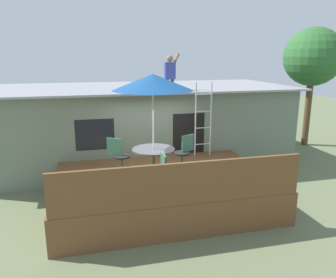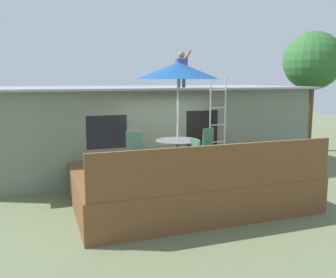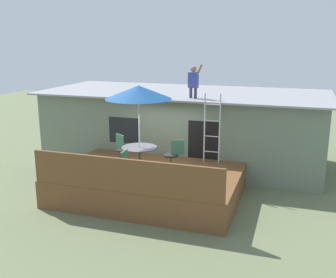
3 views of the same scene
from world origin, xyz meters
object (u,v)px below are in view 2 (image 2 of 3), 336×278
Objects in this scene: patio_chair_right at (205,147)px; patio_chair_near at (194,160)px; patio_umbrella at (178,71)px; step_ladder at (218,116)px; backyard_tree at (313,62)px; patio_table at (177,147)px; person_figure at (182,67)px; patio_chair_left at (139,150)px.

patio_chair_near is at bearing 31.69° from patio_chair_right.
patio_umbrella is 2.76× the size of patio_chair_right.
backyard_tree is (5.73, 2.92, 1.76)m from step_ladder.
patio_chair_right is 8.13m from backyard_tree.
patio_chair_near is (0.00, -0.96, -0.13)m from patio_table.
person_figure reaches higher than patio_umbrella.
patio_umbrella is 2.14m from patio_chair_right.
backyard_tree is (6.65, 4.03, 2.40)m from patio_chair_right.
patio_table is 0.21× the size of backyard_tree.
patio_chair_near is (-0.91, -1.38, 0.00)m from patio_chair_right.
patio_chair_right is (-0.10, -1.87, -2.06)m from person_figure.
patio_chair_near is (0.79, -1.47, 0.00)m from patio_chair_left.
patio_table is at bearing -140.02° from step_ladder.
patio_table is 1.13× the size of patio_chair_right.
patio_chair_right is (1.70, -0.09, 0.00)m from patio_chair_left.
patio_table is 1.01m from patio_chair_right.
step_ladder is at bearing 39.98° from patio_umbrella.
patio_chair_right is (-0.91, -1.10, -0.64)m from step_ladder.
backyard_tree is at bearing 30.50° from patio_umbrella.
step_ladder reaches higher than patio_chair_left.
patio_umbrella is 2.11m from patio_chair_left.
patio_chair_near is (0.00, -0.96, -1.89)m from patio_umbrella.
patio_chair_left is 1.67m from patio_chair_near.
step_ladder is at bearing -36.25° from patio_chair_near.
patio_chair_left is 1.00× the size of patio_chair_near.
patio_umbrella is at bearing -149.50° from backyard_tree.
patio_chair_near is at bearing -89.99° from patio_table.
step_ladder is 1.57m from patio_chair_right.
backyard_tree reaches higher than patio_umbrella.
backyard_tree is (7.55, 5.40, 2.40)m from patio_chair_near.
step_ladder is (1.82, 1.52, 0.51)m from patio_table.
patio_umbrella reaches higher than patio_chair_left.
patio_chair_near is at bearing -126.24° from step_ladder.
person_figure is 1.21× the size of patio_chair_left.
patio_chair_left is at bearing 28.36° from patio_chair_near.
patio_chair_right is at bearing 25.00° from patio_umbrella.
backyard_tree is at bearing -173.79° from patio_chair_right.
patio_chair_left is at bearing 147.06° from patio_umbrella.
patio_chair_left is (-0.79, 0.51, -0.13)m from patio_table.
patio_umbrella reaches higher than patio_table.
backyard_tree reaches higher than patio_chair_right.
patio_table is at bearing 0.00° from patio_chair_left.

